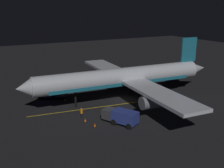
{
  "coord_description": "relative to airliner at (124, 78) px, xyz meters",
  "views": [
    {
      "loc": [
        -41.5,
        24.63,
        17.02
      ],
      "look_at": [
        0.0,
        2.0,
        3.5
      ],
      "focal_mm": 42.92,
      "sensor_mm": 36.0,
      "label": 1
    }
  ],
  "objects": [
    {
      "name": "traffic_cone_near_right",
      "position": [
        4.71,
        10.18,
        -4.11
      ],
      "size": [
        0.5,
        0.5,
        0.55
      ],
      "color": "#EA590F",
      "rests_on": "ground_plane"
    },
    {
      "name": "traffic_cone_under_wing",
      "position": [
        -5.9,
        10.6,
        -4.11
      ],
      "size": [
        0.5,
        0.5,
        0.55
      ],
      "color": "#EA590F",
      "rests_on": "ground_plane"
    },
    {
      "name": "airliner",
      "position": [
        0.0,
        0.0,
        0.0
      ],
      "size": [
        38.07,
        38.83,
        11.21
      ],
      "color": "silver",
      "rests_on": "ground_plane"
    },
    {
      "name": "ground_plane",
      "position": [
        0.05,
        0.64,
        -4.46
      ],
      "size": [
        180.0,
        180.0,
        0.2
      ],
      "primitive_type": "cube",
      "color": "black"
    },
    {
      "name": "traffic_cone_near_left",
      "position": [
        -8.25,
        10.08,
        -4.11
      ],
      "size": [
        0.5,
        0.5,
        0.55
      ],
      "color": "#EA590F",
      "rests_on": "ground_plane"
    },
    {
      "name": "apron_guide_stripe",
      "position": [
        -1.41,
        4.64,
        -4.36
      ],
      "size": [
        3.82,
        27.22,
        0.01
      ],
      "primitive_type": "cube",
      "rotation": [
        0.0,
        0.0,
        -0.13
      ],
      "color": "gold",
      "rests_on": "ground_plane"
    },
    {
      "name": "ground_crew_worker",
      "position": [
        -4.4,
        10.57,
        -3.48
      ],
      "size": [
        0.4,
        0.4,
        1.74
      ],
      "color": "black",
      "rests_on": "ground_plane"
    },
    {
      "name": "baggage_truck",
      "position": [
        7.74,
        12.0,
        -3.06
      ],
      "size": [
        4.33,
        5.8,
        2.62
      ],
      "color": "navy",
      "rests_on": "ground_plane"
    },
    {
      "name": "catering_truck",
      "position": [
        -9.24,
        6.12,
        -3.21
      ],
      "size": [
        5.91,
        4.39,
        2.2
      ],
      "color": "navy",
      "rests_on": "ground_plane"
    }
  ]
}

